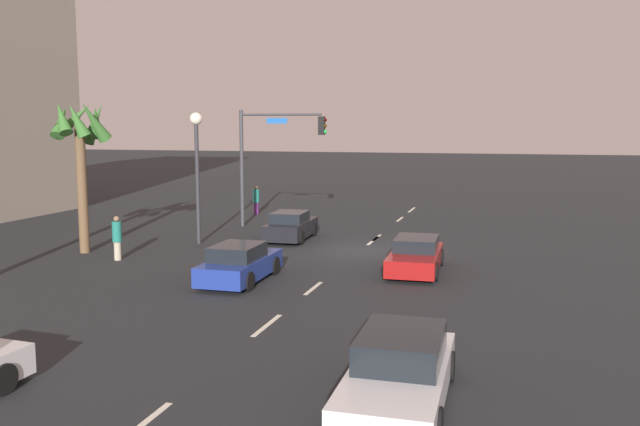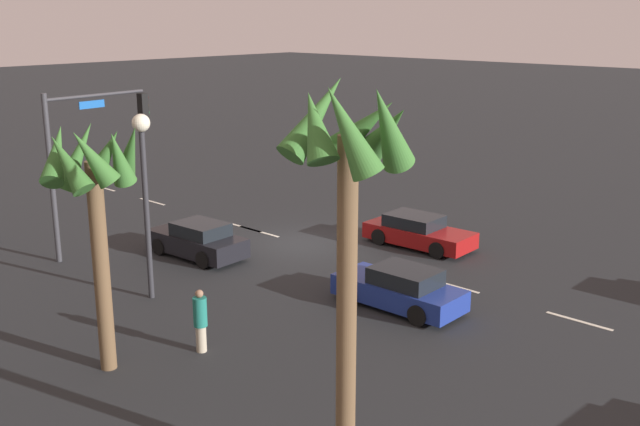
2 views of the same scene
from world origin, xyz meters
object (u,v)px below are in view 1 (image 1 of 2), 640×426
(car_1, at_px, (416,256))
(streetlamp, at_px, (197,152))
(car_0, at_px, (399,372))
(pedestrian_0, at_px, (256,199))
(pedestrian_1, at_px, (117,237))
(car_4, at_px, (291,226))
(traffic_signal, at_px, (270,148))
(car_3, at_px, (240,264))
(palm_tree_1, at_px, (81,135))

(car_1, xyz_separation_m, streetlamp, (3.11, 10.36, 3.60))
(streetlamp, bearing_deg, car_0, -141.99)
(pedestrian_0, xyz_separation_m, pedestrian_1, (-14.67, 0.13, 0.01))
(car_0, xyz_separation_m, car_4, (17.26, 8.06, 0.01))
(car_0, height_order, traffic_signal, traffic_signal)
(car_1, distance_m, pedestrian_1, 11.84)
(car_1, distance_m, streetlamp, 11.39)
(car_3, xyz_separation_m, car_4, (8.64, 1.07, 0.02))
(palm_tree_1, bearing_deg, car_0, -127.35)
(car_0, height_order, streetlamp, streetlamp)
(car_4, bearing_deg, pedestrian_0, 31.57)
(traffic_signal, bearing_deg, palm_tree_1, 150.95)
(pedestrian_0, distance_m, pedestrian_1, 14.67)
(car_4, relative_size, pedestrian_0, 2.32)
(palm_tree_1, bearing_deg, traffic_signal, -29.05)
(streetlamp, height_order, palm_tree_1, palm_tree_1)
(car_3, bearing_deg, pedestrian_1, 71.44)
(car_1, bearing_deg, palm_tree_1, 90.74)
(streetlamp, relative_size, pedestrian_0, 3.37)
(traffic_signal, height_order, palm_tree_1, palm_tree_1)
(pedestrian_1, xyz_separation_m, palm_tree_1, (1.04, 2.21, 4.02))
(car_0, distance_m, palm_tree_1, 19.82)
(car_4, relative_size, traffic_signal, 0.66)
(car_1, distance_m, car_4, 8.55)
(pedestrian_0, bearing_deg, streetlamp, -172.88)
(car_1, height_order, streetlamp, streetlamp)
(car_3, height_order, streetlamp, streetlamp)
(car_4, distance_m, streetlamp, 5.59)
(pedestrian_0, bearing_deg, pedestrian_1, 179.50)
(pedestrian_1, relative_size, palm_tree_1, 0.28)
(streetlamp, relative_size, pedestrian_1, 3.35)
(car_0, bearing_deg, car_1, 6.64)
(traffic_signal, xyz_separation_m, pedestrian_1, (-10.03, 2.78, -3.25))
(pedestrian_1, distance_m, palm_tree_1, 4.71)
(streetlamp, xyz_separation_m, pedestrian_1, (-4.33, 1.42, -3.25))
(car_0, relative_size, car_1, 1.08)
(car_4, relative_size, pedestrian_1, 2.30)
(traffic_signal, height_order, streetlamp, traffic_signal)
(car_4, bearing_deg, streetlamp, 121.33)
(streetlamp, bearing_deg, pedestrian_1, 161.86)
(car_4, distance_m, pedestrian_1, 8.32)
(pedestrian_1, bearing_deg, car_3, -108.56)
(pedestrian_0, bearing_deg, car_0, -152.80)
(car_3, height_order, pedestrian_0, pedestrian_0)
(car_1, bearing_deg, traffic_signal, 45.59)
(car_1, xyz_separation_m, pedestrian_0, (13.44, 11.65, 0.33))
(car_1, distance_m, traffic_signal, 13.09)
(palm_tree_1, bearing_deg, streetlamp, -47.83)
(streetlamp, bearing_deg, palm_tree_1, 132.17)
(traffic_signal, xyz_separation_m, palm_tree_1, (-8.99, 4.99, 0.77))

